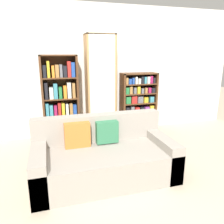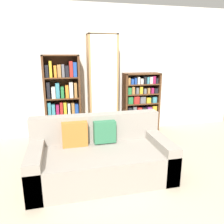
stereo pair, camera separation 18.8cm
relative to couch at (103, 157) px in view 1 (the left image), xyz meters
The scene contains 7 objects.
ground_plane 0.78m from the couch, 74.14° to the right, with size 16.00×16.00×0.00m, color tan.
wall_back 2.16m from the couch, 83.92° to the left, with size 6.79×0.06×2.70m.
couch is the anchor object (origin of this frame).
bookshelf_left 1.80m from the couch, 105.58° to the left, with size 0.71×0.32×1.70m.
display_cabinet 1.84m from the couch, 77.65° to the left, with size 0.59×0.36×2.09m.
bookshelf_right 2.09m from the couch, 53.57° to the left, with size 0.80×0.32×1.31m.
wine_bottle 1.16m from the couch, 43.84° to the left, with size 0.07×0.07×0.41m.
Camera 1 is at (-0.88, -2.06, 1.72)m, focal length 35.00 mm.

